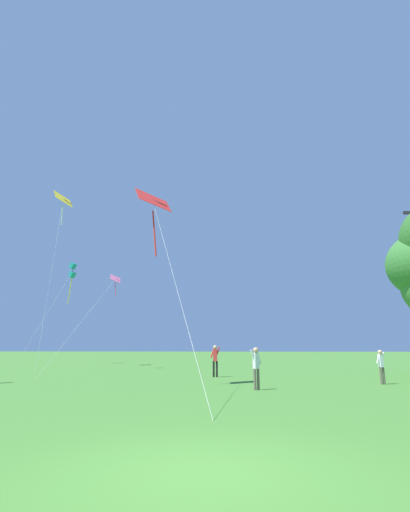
{
  "coord_description": "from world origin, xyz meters",
  "views": [
    {
      "loc": [
        0.59,
        -5.6,
        1.64
      ],
      "look_at": [
        -2.52,
        24.83,
        9.09
      ],
      "focal_mm": 26.67,
      "sensor_mm": 36.0,
      "label": 1
    }
  ],
  "objects_px": {
    "kite_pink_low": "(112,284)",
    "person_far_back": "(256,364)",
    "kite_yellow_diamond": "(63,205)",
    "kite_teal_box": "(72,272)",
    "kite_red_high": "(154,210)",
    "person_near_tree": "(215,358)",
    "person_in_blue_jacket": "(381,363)"
  },
  "relations": [
    {
      "from": "kite_pink_low",
      "to": "person_in_blue_jacket",
      "type": "distance_m",
      "value": 21.32
    },
    {
      "from": "kite_red_high",
      "to": "kite_pink_low",
      "type": "height_order",
      "value": "kite_red_high"
    },
    {
      "from": "kite_yellow_diamond",
      "to": "kite_pink_low",
      "type": "bearing_deg",
      "value": -28.02
    },
    {
      "from": "kite_pink_low",
      "to": "person_far_back",
      "type": "bearing_deg",
      "value": -51.03
    },
    {
      "from": "person_far_back",
      "to": "person_near_tree",
      "type": "bearing_deg",
      "value": 107.68
    },
    {
      "from": "kite_pink_low",
      "to": "person_far_back",
      "type": "distance_m",
      "value": 18.97
    },
    {
      "from": "person_far_back",
      "to": "kite_yellow_diamond",
      "type": "bearing_deg",
      "value": 135.87
    },
    {
      "from": "kite_teal_box",
      "to": "kite_yellow_diamond",
      "type": "bearing_deg",
      "value": -76.21
    },
    {
      "from": "person_in_blue_jacket",
      "to": "person_far_back",
      "type": "bearing_deg",
      "value": -152.64
    },
    {
      "from": "kite_yellow_diamond",
      "to": "kite_pink_low",
      "type": "xyz_separation_m",
      "value": [
        6.9,
        -3.67,
        -8.73
      ]
    },
    {
      "from": "kite_teal_box",
      "to": "person_in_blue_jacket",
      "type": "distance_m",
      "value": 34.97
    },
    {
      "from": "kite_red_high",
      "to": "kite_yellow_diamond",
      "type": "height_order",
      "value": "kite_yellow_diamond"
    },
    {
      "from": "kite_yellow_diamond",
      "to": "person_in_blue_jacket",
      "type": "bearing_deg",
      "value": -31.12
    },
    {
      "from": "person_in_blue_jacket",
      "to": "kite_red_high",
      "type": "bearing_deg",
      "value": -166.45
    },
    {
      "from": "person_in_blue_jacket",
      "to": "person_near_tree",
      "type": "relative_size",
      "value": 0.86
    },
    {
      "from": "kite_pink_low",
      "to": "person_in_blue_jacket",
      "type": "height_order",
      "value": "kite_pink_low"
    },
    {
      "from": "kite_teal_box",
      "to": "person_near_tree",
      "type": "distance_m",
      "value": 26.67
    },
    {
      "from": "kite_teal_box",
      "to": "kite_red_high",
      "type": "bearing_deg",
      "value": -57.57
    },
    {
      "from": "kite_yellow_diamond",
      "to": "person_in_blue_jacket",
      "type": "xyz_separation_m",
      "value": [
        24.22,
        -14.62,
        -14.62
      ]
    },
    {
      "from": "kite_pink_low",
      "to": "person_far_back",
      "type": "relative_size",
      "value": 6.78
    },
    {
      "from": "kite_yellow_diamond",
      "to": "kite_teal_box",
      "type": "distance_m",
      "value": 8.93
    },
    {
      "from": "person_in_blue_jacket",
      "to": "kite_pink_low",
      "type": "bearing_deg",
      "value": 147.7
    },
    {
      "from": "kite_pink_low",
      "to": "person_near_tree",
      "type": "distance_m",
      "value": 12.91
    },
    {
      "from": "kite_red_high",
      "to": "person_far_back",
      "type": "height_order",
      "value": "kite_red_high"
    },
    {
      "from": "kite_teal_box",
      "to": "person_far_back",
      "type": "xyz_separation_m",
      "value": [
        19.96,
        -24.65,
        -9.19
      ]
    },
    {
      "from": "kite_pink_low",
      "to": "kite_red_high",
      "type": "bearing_deg",
      "value": -63.55
    },
    {
      "from": "kite_red_high",
      "to": "person_far_back",
      "type": "distance_m",
      "value": 8.49
    },
    {
      "from": "kite_red_high",
      "to": "person_near_tree",
      "type": "bearing_deg",
      "value": 69.34
    },
    {
      "from": "kite_yellow_diamond",
      "to": "person_far_back",
      "type": "relative_size",
      "value": 10.17
    },
    {
      "from": "kite_red_high",
      "to": "person_in_blue_jacket",
      "type": "relative_size",
      "value": 5.92
    },
    {
      "from": "kite_teal_box",
      "to": "kite_pink_low",
      "type": "bearing_deg",
      "value": -50.96
    },
    {
      "from": "kite_red_high",
      "to": "person_in_blue_jacket",
      "type": "bearing_deg",
      "value": 13.55
    }
  ]
}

